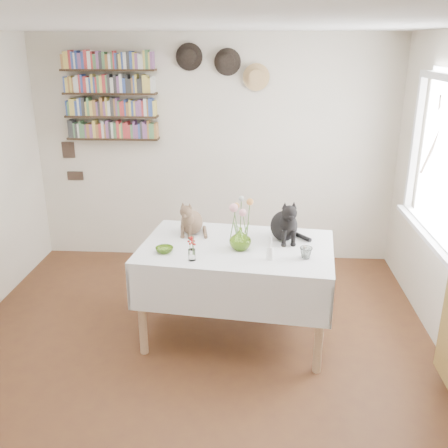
# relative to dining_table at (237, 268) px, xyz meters

# --- Properties ---
(room) EXTENTS (4.08, 4.58, 2.58)m
(room) POSITION_rel_dining_table_xyz_m (-0.33, -0.55, 0.63)
(room) COLOR brown
(room) RESTS_ON ground
(window) EXTENTS (0.12, 1.52, 1.32)m
(window) POSITION_rel_dining_table_xyz_m (1.64, 0.25, 0.77)
(window) COLOR white
(window) RESTS_ON room
(dining_table) EXTENTS (1.65, 1.17, 0.83)m
(dining_table) POSITION_rel_dining_table_xyz_m (0.00, 0.00, 0.00)
(dining_table) COLOR white
(dining_table) RESTS_ON room
(tabby_cat) EXTENTS (0.27, 0.31, 0.31)m
(tabby_cat) POSITION_rel_dining_table_xyz_m (-0.40, 0.26, 0.36)
(tabby_cat) COLOR brown
(tabby_cat) RESTS_ON dining_table
(black_cat) EXTENTS (0.31, 0.37, 0.37)m
(black_cat) POSITION_rel_dining_table_xyz_m (0.38, 0.17, 0.39)
(black_cat) COLOR black
(black_cat) RESTS_ON dining_table
(flower_vase) EXTENTS (0.22, 0.22, 0.18)m
(flower_vase) POSITION_rel_dining_table_xyz_m (0.03, -0.08, 0.30)
(flower_vase) COLOR #93C23B
(flower_vase) RESTS_ON dining_table
(green_bowl) EXTENTS (0.19, 0.19, 0.04)m
(green_bowl) POSITION_rel_dining_table_xyz_m (-0.57, -0.18, 0.23)
(green_bowl) COLOR #93C23B
(green_bowl) RESTS_ON dining_table
(drinking_glass) EXTENTS (0.13, 0.13, 0.09)m
(drinking_glass) POSITION_rel_dining_table_xyz_m (0.54, -0.22, 0.25)
(drinking_glass) COLOR white
(drinking_glass) RESTS_ON dining_table
(candlestick) EXTENTS (0.05, 0.05, 0.19)m
(candlestick) POSITION_rel_dining_table_xyz_m (0.26, -0.26, 0.27)
(candlestick) COLOR white
(candlestick) RESTS_ON dining_table
(berry_jar) EXTENTS (0.06, 0.06, 0.22)m
(berry_jar) POSITION_rel_dining_table_xyz_m (-0.33, -0.31, 0.30)
(berry_jar) COLOR white
(berry_jar) RESTS_ON dining_table
(porcelain_figurine) EXTENTS (0.05, 0.05, 0.09)m
(porcelain_figurine) POSITION_rel_dining_table_xyz_m (0.53, -0.18, 0.24)
(porcelain_figurine) COLOR white
(porcelain_figurine) RESTS_ON dining_table
(flower_bouquet) EXTENTS (0.17, 0.12, 0.39)m
(flower_bouquet) POSITION_rel_dining_table_xyz_m (0.03, -0.06, 0.55)
(flower_bouquet) COLOR #4C7233
(flower_bouquet) RESTS_ON flower_vase
(bookshelf_unit) EXTENTS (1.00, 0.16, 0.91)m
(bookshelf_unit) POSITION_rel_dining_table_xyz_m (-1.43, 1.61, 1.22)
(bookshelf_unit) COLOR #302113
(bookshelf_unit) RESTS_ON room
(wall_hats) EXTENTS (0.98, 0.09, 0.48)m
(wall_hats) POSITION_rel_dining_table_xyz_m (-0.21, 1.64, 1.54)
(wall_hats) COLOR black
(wall_hats) RESTS_ON room
(wall_art_plaques) EXTENTS (0.21, 0.02, 0.44)m
(wall_art_plaques) POSITION_rel_dining_table_xyz_m (-1.96, 1.68, 0.50)
(wall_art_plaques) COLOR #38281E
(wall_art_plaques) RESTS_ON room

